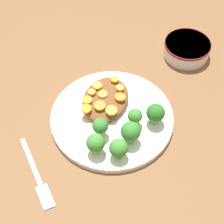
# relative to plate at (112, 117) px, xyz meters

# --- Properties ---
(ground_plane) EXTENTS (4.00, 4.00, 0.00)m
(ground_plane) POSITION_rel_plate_xyz_m (0.00, 0.00, -0.01)
(ground_plane) COLOR brown
(plate) EXTENTS (0.28, 0.28, 0.02)m
(plate) POSITION_rel_plate_xyz_m (0.00, 0.00, 0.00)
(plate) COLOR white
(plate) RESTS_ON ground_plane
(dip_bowl) EXTENTS (0.12, 0.12, 0.04)m
(dip_bowl) POSITION_rel_plate_xyz_m (-0.26, 0.13, 0.01)
(dip_bowl) COLOR silver
(dip_bowl) RESTS_ON ground_plane
(stew_mound) EXTENTS (0.14, 0.10, 0.02)m
(stew_mound) POSITION_rel_plate_xyz_m (-0.04, -0.03, 0.02)
(stew_mound) COLOR brown
(stew_mound) RESTS_ON plate
(broccoli_floret_0) EXTENTS (0.04, 0.04, 0.05)m
(broccoli_floret_0) POSITION_rel_plate_xyz_m (0.10, -0.01, 0.04)
(broccoli_floret_0) COLOR #7FA85B
(broccoli_floret_0) RESTS_ON plate
(broccoli_floret_1) EXTENTS (0.04, 0.04, 0.06)m
(broccoli_floret_1) POSITION_rel_plate_xyz_m (0.05, 0.06, 0.04)
(broccoli_floret_1) COLOR #759E51
(broccoli_floret_1) RESTS_ON plate
(broccoli_floret_2) EXTENTS (0.03, 0.03, 0.05)m
(broccoli_floret_2) POSITION_rel_plate_xyz_m (0.01, 0.05, 0.03)
(broccoli_floret_2) COLOR #7FA85B
(broccoli_floret_2) RESTS_ON plate
(broccoli_floret_3) EXTENTS (0.04, 0.04, 0.05)m
(broccoli_floret_3) POSITION_rel_plate_xyz_m (0.06, -0.01, 0.04)
(broccoli_floret_3) COLOR #759E51
(broccoli_floret_3) RESTS_ON plate
(broccoli_floret_4) EXTENTS (0.04, 0.04, 0.05)m
(broccoli_floret_4) POSITION_rel_plate_xyz_m (-0.01, 0.10, 0.04)
(broccoli_floret_4) COLOR #7FA85B
(broccoli_floret_4) RESTS_ON plate
(broccoli_floret_5) EXTENTS (0.04, 0.04, 0.05)m
(broccoli_floret_5) POSITION_rel_plate_xyz_m (0.10, 0.04, 0.04)
(broccoli_floret_5) COLOR #759E51
(broccoli_floret_5) RESTS_ON plate
(carrot_slice_0) EXTENTS (0.03, 0.03, 0.01)m
(carrot_slice_0) POSITION_rel_plate_xyz_m (-0.00, -0.03, 0.03)
(carrot_slice_0) COLOR orange
(carrot_slice_0) RESTS_ON stew_mound
(carrot_slice_1) EXTENTS (0.02, 0.02, 0.01)m
(carrot_slice_1) POSITION_rel_plate_xyz_m (-0.06, 0.00, 0.03)
(carrot_slice_1) COLOR orange
(carrot_slice_1) RESTS_ON stew_mound
(carrot_slice_2) EXTENTS (0.02, 0.02, 0.00)m
(carrot_slice_2) POSITION_rel_plate_xyz_m (-0.04, -0.03, 0.03)
(carrot_slice_2) COLOR orange
(carrot_slice_2) RESTS_ON stew_mound
(carrot_slice_3) EXTENTS (0.02, 0.02, 0.01)m
(carrot_slice_3) POSITION_rel_plate_xyz_m (-0.04, 0.01, 0.03)
(carrot_slice_3) COLOR orange
(carrot_slice_3) RESTS_ON stew_mound
(carrot_slice_4) EXTENTS (0.02, 0.02, 0.01)m
(carrot_slice_4) POSITION_rel_plate_xyz_m (-0.09, -0.02, 0.03)
(carrot_slice_4) COLOR orange
(carrot_slice_4) RESTS_ON stew_mound
(carrot_slice_5) EXTENTS (0.02, 0.02, 0.01)m
(carrot_slice_5) POSITION_rel_plate_xyz_m (-0.06, -0.05, 0.03)
(carrot_slice_5) COLOR orange
(carrot_slice_5) RESTS_ON stew_mound
(carrot_slice_6) EXTENTS (0.02, 0.02, 0.01)m
(carrot_slice_6) POSITION_rel_plate_xyz_m (0.02, -0.06, 0.03)
(carrot_slice_6) COLOR orange
(carrot_slice_6) RESTS_ON stew_mound
(carrot_slice_7) EXTENTS (0.02, 0.02, 0.01)m
(carrot_slice_7) POSITION_rel_plate_xyz_m (-0.03, -0.06, 0.03)
(carrot_slice_7) COLOR orange
(carrot_slice_7) RESTS_ON stew_mound
(carrot_slice_8) EXTENTS (0.03, 0.03, 0.01)m
(carrot_slice_8) POSITION_rel_plate_xyz_m (0.01, -0.00, 0.03)
(carrot_slice_8) COLOR orange
(carrot_slice_8) RESTS_ON stew_mound
(carrot_slice_9) EXTENTS (0.02, 0.02, 0.00)m
(carrot_slice_9) POSITION_rel_plate_xyz_m (-0.01, -0.06, 0.03)
(carrot_slice_9) COLOR orange
(carrot_slice_9) RESTS_ON stew_mound
(fork) EXTENTS (0.14, 0.13, 0.01)m
(fork) POSITION_rel_plate_xyz_m (0.19, -0.10, -0.01)
(fork) COLOR #B8B8B8
(fork) RESTS_ON ground_plane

